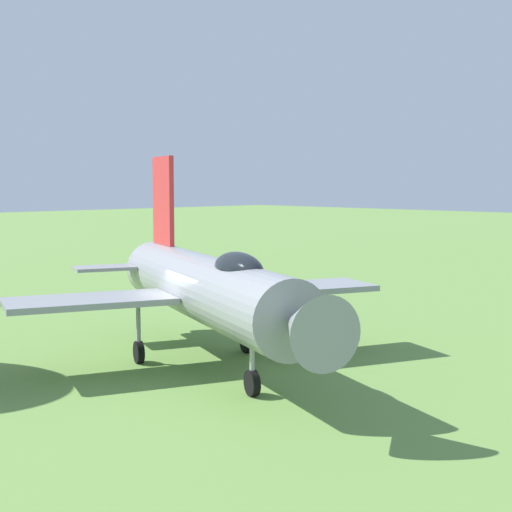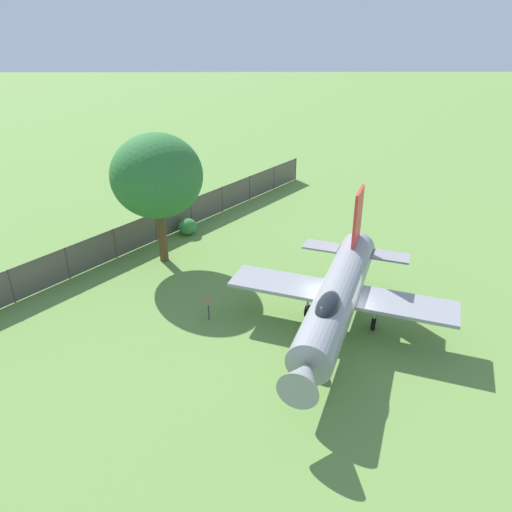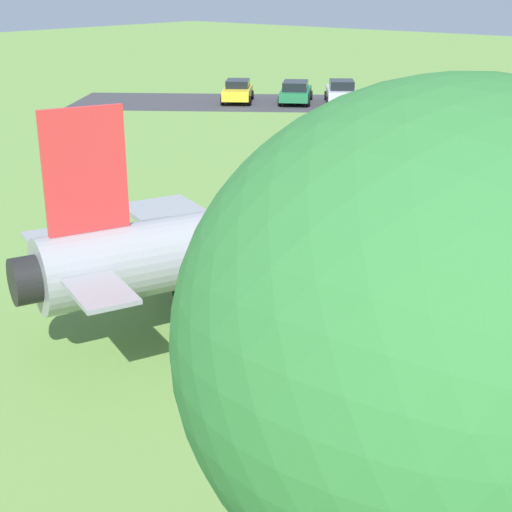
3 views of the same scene
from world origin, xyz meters
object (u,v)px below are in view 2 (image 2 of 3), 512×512
(shade_tree, at_px, (157,176))
(info_plaque, at_px, (208,304))
(display_jet, at_px, (336,298))
(shrub_near_fence, at_px, (188,226))

(shade_tree, distance_m, info_plaque, 8.16)
(display_jet, xyz_separation_m, shrub_near_fence, (-11.57, -7.80, -1.58))
(info_plaque, bearing_deg, shrub_near_fence, -168.08)
(shade_tree, xyz_separation_m, shrub_near_fence, (-3.74, 0.97, -4.58))
(display_jet, bearing_deg, shrub_near_fence, -125.39)
(display_jet, relative_size, shade_tree, 1.59)
(display_jet, xyz_separation_m, shade_tree, (-7.83, -8.76, 3.00))
(shrub_near_fence, xyz_separation_m, info_plaque, (9.99, 2.11, 0.32))
(shade_tree, distance_m, shrub_near_fence, 5.99)
(shade_tree, relative_size, shrub_near_fence, 6.27)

